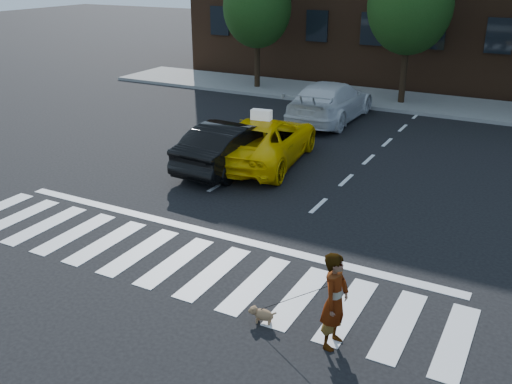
% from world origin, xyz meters
% --- Properties ---
extents(ground, '(120.00, 120.00, 0.00)m').
position_xyz_m(ground, '(0.00, 0.00, 0.00)').
color(ground, black).
rests_on(ground, ground).
extents(crosswalk, '(13.00, 2.40, 0.01)m').
position_xyz_m(crosswalk, '(0.00, 0.00, 0.01)').
color(crosswalk, silver).
rests_on(crosswalk, ground).
extents(stop_line, '(12.00, 0.30, 0.01)m').
position_xyz_m(stop_line, '(0.00, 1.60, 0.01)').
color(stop_line, silver).
rests_on(stop_line, ground).
extents(sidewalk_far, '(30.00, 4.00, 0.15)m').
position_xyz_m(sidewalk_far, '(0.00, 17.50, 0.07)').
color(sidewalk_far, slate).
rests_on(sidewalk_far, ground).
extents(taxi, '(3.12, 5.59, 1.48)m').
position_xyz_m(taxi, '(-1.40, 6.97, 0.74)').
color(taxi, yellow).
rests_on(taxi, ground).
extents(black_sedan, '(1.86, 4.68, 1.51)m').
position_xyz_m(black_sedan, '(-2.00, 5.97, 0.76)').
color(black_sedan, black).
rests_on(black_sedan, ground).
extents(white_suv, '(2.35, 5.62, 1.62)m').
position_xyz_m(white_suv, '(-1.40, 12.92, 0.81)').
color(white_suv, silver).
rests_on(white_suv, ground).
extents(woman, '(0.46, 0.67, 1.77)m').
position_xyz_m(woman, '(4.12, -1.10, 0.88)').
color(woman, '#999999').
rests_on(woman, ground).
extents(dog, '(0.54, 0.27, 0.31)m').
position_xyz_m(dog, '(2.73, -1.11, 0.18)').
color(dog, '#95784C').
rests_on(dog, ground).
extents(taxi_sign, '(0.68, 0.36, 0.32)m').
position_xyz_m(taxi_sign, '(-1.40, 6.77, 1.64)').
color(taxi_sign, white).
rests_on(taxi_sign, taxi).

